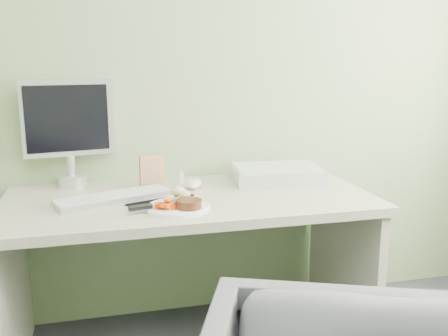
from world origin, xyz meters
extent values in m
plane|color=gray|center=(0.00, 2.00, 1.35)|extent=(3.50, 0.00, 3.50)
cube|color=beige|center=(0.00, 1.62, 0.71)|extent=(1.60, 0.75, 0.04)
cube|color=#B6B29B|center=(-0.76, 1.62, 0.34)|extent=(0.04, 0.70, 0.69)
cube|color=#B6B29B|center=(0.76, 1.62, 0.34)|extent=(0.04, 0.70, 0.69)
cylinder|color=white|center=(-0.08, 1.45, 0.74)|extent=(0.26, 0.26, 0.01)
cylinder|color=black|center=(-0.04, 1.41, 0.76)|extent=(0.12, 0.12, 0.03)
ellipsoid|color=tan|center=(-0.06, 1.49, 0.77)|extent=(0.11, 0.08, 0.06)
cube|color=#FF3F05|center=(-0.13, 1.42, 0.77)|extent=(0.08, 0.07, 0.04)
cube|color=silver|center=(-0.11, 1.45, 0.75)|extent=(0.14, 0.06, 0.01)
cube|color=black|center=(-0.23, 1.42, 0.76)|extent=(0.10, 0.05, 0.02)
cube|color=black|center=(-0.13, 1.59, 0.73)|extent=(0.31, 0.30, 0.00)
cube|color=white|center=(-0.32, 1.63, 0.75)|extent=(0.51, 0.30, 0.02)
ellipsoid|color=white|center=(0.05, 1.76, 0.75)|extent=(0.11, 0.14, 0.04)
cube|color=#966746|center=(-0.14, 1.82, 0.81)|extent=(0.12, 0.06, 0.15)
cylinder|color=white|center=(0.00, 1.88, 0.76)|extent=(0.02, 0.02, 0.05)
cone|color=#89B5DB|center=(0.00, 1.88, 0.79)|extent=(0.02, 0.02, 0.02)
cube|color=silver|center=(0.46, 1.79, 0.76)|extent=(0.45, 0.32, 0.07)
cylinder|color=silver|center=(-0.51, 1.92, 0.76)|extent=(0.13, 0.13, 0.06)
cylinder|color=silver|center=(-0.51, 1.92, 0.83)|extent=(0.03, 0.03, 0.09)
cube|color=silver|center=(-0.51, 1.94, 1.05)|extent=(0.42, 0.10, 0.35)
cube|color=black|center=(-0.51, 1.92, 1.05)|extent=(0.37, 0.06, 0.30)
camera|label=1|loc=(-0.37, -0.46, 1.32)|focal=40.00mm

